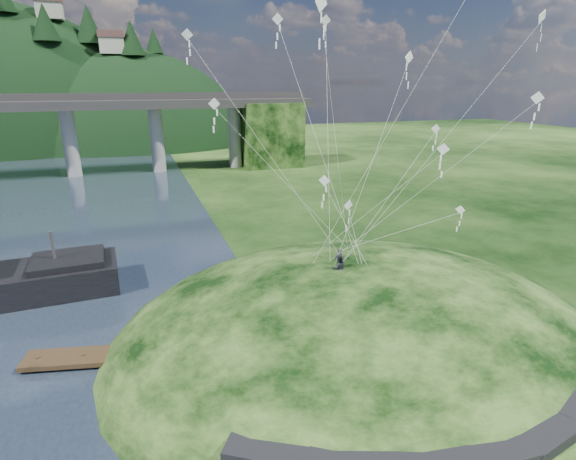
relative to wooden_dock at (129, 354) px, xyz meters
name	(u,v)px	position (x,y,z in m)	size (l,w,h in m)	color
ground	(258,376)	(7.35, -4.29, -0.40)	(320.00, 320.00, 0.00)	black
grass_hill	(359,354)	(15.35, -2.29, -1.90)	(36.00, 32.00, 13.00)	black
footpath	(476,430)	(14.81, -14.04, 1.68)	(22.29, 5.84, 0.83)	black
bridge	(5,126)	(-19.11, 65.77, 9.30)	(160.00, 11.00, 15.00)	#2D2B2B
wooden_dock	(129,354)	(0.00, 0.00, 0.00)	(12.89, 4.67, 0.91)	#322314
kite_flyers	(339,253)	(14.08, -1.04, 5.50)	(1.52, 2.07, 1.99)	#23242E
kite_swarm	(379,92)	(17.02, 0.03, 15.87)	(19.89, 17.46, 18.70)	white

